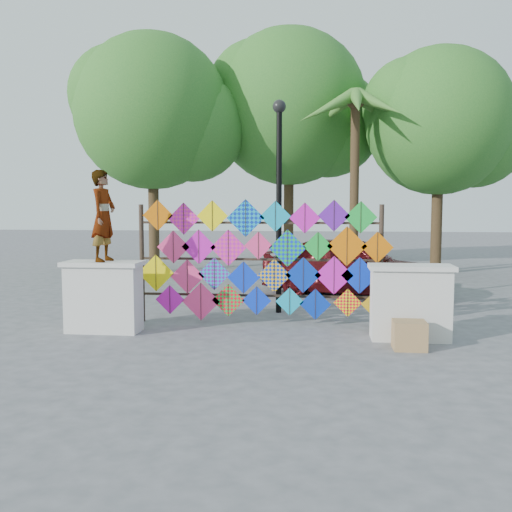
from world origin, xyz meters
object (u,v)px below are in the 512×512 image
object	(u,v)px
sedan	(351,266)
lamppost	(279,186)
vendor_woman	(103,216)
kite_rack	(261,261)

from	to	relation	value
sedan	lamppost	bearing A→B (deg)	163.70
vendor_woman	sedan	distance (m)	6.70
sedan	lamppost	distance (m)	3.54
kite_rack	sedan	bearing A→B (deg)	63.18
kite_rack	lamppost	xyz separation A→B (m)	(0.24, 1.27, 1.46)
kite_rack	sedan	distance (m)	4.21
kite_rack	lamppost	world-z (taller)	lamppost
kite_rack	lamppost	bearing A→B (deg)	79.11
sedan	lamppost	size ratio (longest dim) A/B	1.00
vendor_woman	lamppost	bearing A→B (deg)	-45.96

